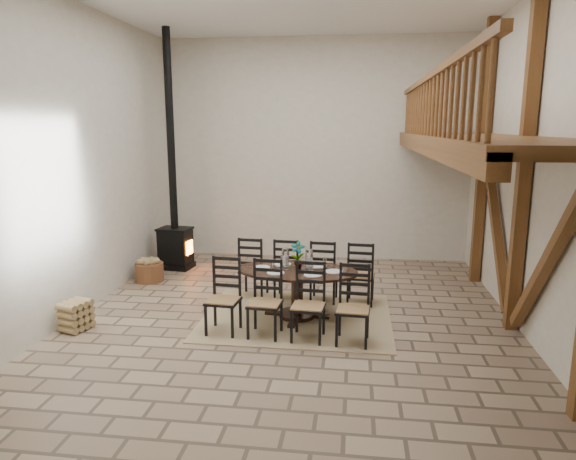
# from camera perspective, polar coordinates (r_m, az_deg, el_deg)

# --- Properties ---
(ground) EXTENTS (8.00, 8.00, 0.00)m
(ground) POSITION_cam_1_polar(r_m,az_deg,el_deg) (8.45, 0.47, -9.68)
(ground) COLOR #9A8266
(ground) RESTS_ON ground
(room_shell) EXTENTS (7.02, 8.02, 5.01)m
(room_shell) POSITION_cam_1_polar(r_m,az_deg,el_deg) (7.82, 9.35, 11.09)
(room_shell) COLOR beige
(room_shell) RESTS_ON ground
(rug) EXTENTS (3.00, 2.50, 0.02)m
(rug) POSITION_cam_1_polar(r_m,az_deg,el_deg) (8.45, 1.01, -9.59)
(rug) COLOR tan
(rug) RESTS_ON ground
(dining_table) EXTENTS (2.54, 2.32, 1.25)m
(dining_table) POSITION_cam_1_polar(r_m,az_deg,el_deg) (8.32, 1.02, -7.10)
(dining_table) COLOR black
(dining_table) RESTS_ON ground
(wood_stove) EXTENTS (0.75, 0.61, 5.00)m
(wood_stove) POSITION_cam_1_polar(r_m,az_deg,el_deg) (11.28, -12.52, 1.34)
(wood_stove) COLOR black
(wood_stove) RESTS_ON ground
(log_basket) EXTENTS (0.56, 0.56, 0.46)m
(log_basket) POSITION_cam_1_polar(r_m,az_deg,el_deg) (10.65, -15.15, -4.44)
(log_basket) COLOR brown
(log_basket) RESTS_ON ground
(log_stack) EXTENTS (0.45, 0.53, 0.46)m
(log_stack) POSITION_cam_1_polar(r_m,az_deg,el_deg) (8.51, -22.50, -8.78)
(log_stack) COLOR tan
(log_stack) RESTS_ON ground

